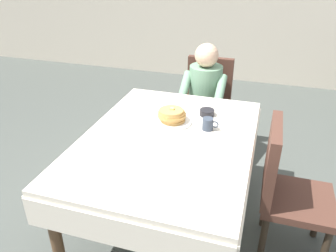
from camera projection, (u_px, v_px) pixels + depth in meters
name	position (u px, v px, depth m)	size (l,w,h in m)	color
ground_plane	(168.00, 221.00, 2.54)	(14.00, 14.00, 0.00)	#474C47
dining_table_main	(167.00, 149.00, 2.24)	(1.12, 1.52, 0.74)	silver
chair_diner	(207.00, 100.00, 3.27)	(0.44, 0.45, 0.93)	#4C2D23
diner_person	(204.00, 93.00, 3.08)	(0.40, 0.43, 1.12)	gray
chair_right_side	(284.00, 184.00, 2.09)	(0.45, 0.44, 0.93)	#4C2D23
plate_breakfast	(172.00, 122.00, 2.38)	(0.28, 0.28, 0.02)	white
breakfast_stack	(172.00, 115.00, 2.36)	(0.20, 0.20, 0.10)	tan
cup_coffee	(208.00, 124.00, 2.27)	(0.11, 0.08, 0.08)	#333D4C
bowl_butter	(207.00, 112.00, 2.48)	(0.11, 0.11, 0.04)	black
fork_left_of_plate	(146.00, 120.00, 2.41)	(0.18, 0.01, 0.01)	silver
knife_right_of_plate	(197.00, 127.00, 2.31)	(0.20, 0.01, 0.01)	silver
spoon_near_edge	(156.00, 146.00, 2.10)	(0.15, 0.01, 0.01)	silver
napkin_folded	(124.00, 127.00, 2.32)	(0.17, 0.12, 0.01)	white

